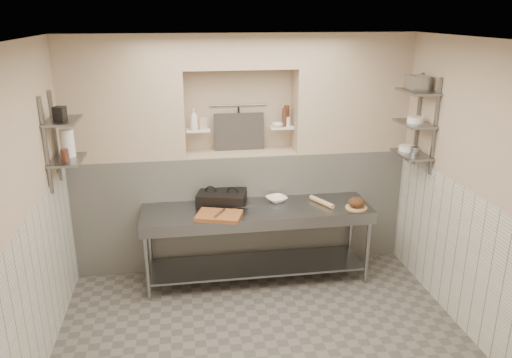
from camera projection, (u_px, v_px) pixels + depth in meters
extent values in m
cube|color=#605B55|center=(264.00, 346.00, 4.82)|extent=(4.00, 3.90, 0.10)
cube|color=silver|center=(266.00, 34.00, 3.89)|extent=(4.00, 3.90, 0.10)
cube|color=tan|center=(18.00, 220.00, 4.06)|extent=(0.10, 3.90, 2.80)
cube|color=tan|center=(481.00, 194.00, 4.65)|extent=(0.10, 3.90, 2.80)
cube|color=tan|center=(238.00, 148.00, 6.23)|extent=(4.00, 0.10, 2.80)
cube|color=tan|center=(334.00, 353.00, 2.48)|extent=(4.00, 0.10, 2.80)
cube|color=silver|center=(241.00, 207.00, 6.22)|extent=(4.00, 0.40, 1.40)
cube|color=tan|center=(241.00, 152.00, 5.99)|extent=(1.30, 0.40, 0.02)
cube|color=tan|center=(123.00, 98.00, 5.58)|extent=(1.35, 0.40, 1.40)
cube|color=tan|center=(350.00, 92.00, 5.96)|extent=(1.35, 0.40, 1.40)
cube|color=tan|center=(240.00, 50.00, 5.61)|extent=(1.30, 0.40, 0.40)
cube|color=silver|center=(37.00, 295.00, 4.29)|extent=(0.02, 3.90, 1.40)
cube|color=silver|center=(466.00, 261.00, 4.87)|extent=(0.02, 3.90, 1.40)
cube|color=white|center=(198.00, 130.00, 5.83)|extent=(0.28, 0.16, 0.02)
cube|color=white|center=(282.00, 127.00, 5.97)|extent=(0.28, 0.16, 0.02)
cylinder|color=gray|center=(238.00, 105.00, 5.98)|extent=(0.70, 0.02, 0.02)
cylinder|color=black|center=(239.00, 119.00, 6.01)|extent=(0.02, 0.02, 0.30)
cube|color=#383330|center=(239.00, 132.00, 6.01)|extent=(0.60, 0.08, 0.45)
cube|color=slate|center=(55.00, 136.00, 5.11)|extent=(0.03, 0.03, 0.95)
cube|color=slate|center=(46.00, 146.00, 4.74)|extent=(0.03, 0.03, 0.95)
cube|color=slate|center=(67.00, 160.00, 5.01)|extent=(0.30, 0.50, 0.02)
cube|color=slate|center=(63.00, 121.00, 4.88)|extent=(0.30, 0.50, 0.03)
cube|color=slate|center=(418.00, 120.00, 5.67)|extent=(0.03, 0.03, 1.05)
cube|color=slate|center=(435.00, 127.00, 5.29)|extent=(0.03, 0.03, 1.05)
cube|color=slate|center=(411.00, 154.00, 5.57)|extent=(0.30, 0.50, 0.02)
cube|color=slate|center=(415.00, 124.00, 5.46)|extent=(0.30, 0.50, 0.02)
cube|color=slate|center=(418.00, 92.00, 5.35)|extent=(0.30, 0.50, 0.03)
cube|color=gray|center=(257.00, 210.00, 5.66)|extent=(2.60, 0.70, 0.04)
cube|color=gray|center=(257.00, 265.00, 5.88)|extent=(2.45, 0.60, 0.03)
cube|color=gray|center=(262.00, 226.00, 5.37)|extent=(2.60, 0.02, 0.12)
cylinder|color=gray|center=(147.00, 265.00, 5.35)|extent=(0.04, 0.04, 0.86)
cylinder|color=gray|center=(150.00, 242.00, 5.90)|extent=(0.04, 0.04, 0.86)
cylinder|color=gray|center=(368.00, 249.00, 5.71)|extent=(0.04, 0.04, 0.86)
cylinder|color=gray|center=(351.00, 229.00, 6.26)|extent=(0.04, 0.04, 0.86)
cube|color=black|center=(222.00, 200.00, 5.76)|extent=(0.62, 0.51, 0.10)
cube|color=black|center=(222.00, 194.00, 5.74)|extent=(0.62, 0.51, 0.05)
cube|color=brown|center=(219.00, 216.00, 5.39)|extent=(0.55, 0.46, 0.04)
cube|color=gray|center=(243.00, 207.00, 5.55)|extent=(0.28, 0.08, 0.01)
cylinder|color=gray|center=(220.00, 213.00, 5.37)|extent=(0.15, 0.22, 0.02)
imported|color=white|center=(277.00, 199.00, 5.84)|extent=(0.30, 0.30, 0.06)
cylinder|color=tan|center=(322.00, 202.00, 5.76)|extent=(0.21, 0.36, 0.06)
cylinder|color=tan|center=(356.00, 207.00, 5.65)|extent=(0.24, 0.24, 0.01)
ellipsoid|color=#4C2D19|center=(357.00, 202.00, 5.63)|extent=(0.19, 0.19, 0.11)
imported|color=white|center=(194.00, 119.00, 5.75)|extent=(0.12, 0.12, 0.24)
cube|color=tan|center=(203.00, 123.00, 5.80)|extent=(0.09, 0.09, 0.13)
imported|color=white|center=(278.00, 125.00, 5.93)|extent=(0.19, 0.19, 0.04)
cylinder|color=#47251A|center=(287.00, 115.00, 5.98)|extent=(0.07, 0.07, 0.24)
cylinder|color=#47251A|center=(284.00, 117.00, 5.93)|extent=(0.05, 0.05, 0.22)
cylinder|color=white|center=(287.00, 122.00, 5.97)|extent=(0.06, 0.06, 0.11)
cylinder|color=white|center=(68.00, 143.00, 5.05)|extent=(0.14, 0.14, 0.28)
cylinder|color=#47251A|center=(65.00, 155.00, 4.91)|extent=(0.08, 0.08, 0.12)
cube|color=black|center=(60.00, 114.00, 4.79)|extent=(0.12, 0.12, 0.14)
cylinder|color=white|center=(407.00, 148.00, 5.67)|extent=(0.19, 0.19, 0.06)
cylinder|color=gray|center=(415.00, 151.00, 5.49)|extent=(0.09, 0.09, 0.09)
cylinder|color=white|center=(415.00, 120.00, 5.44)|extent=(0.18, 0.18, 0.07)
cube|color=gray|center=(418.00, 83.00, 5.34)|extent=(0.21, 0.25, 0.16)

